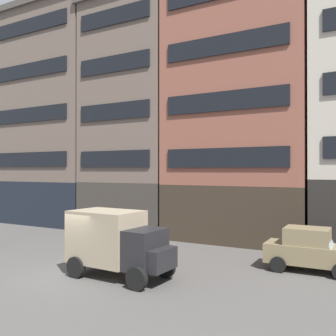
% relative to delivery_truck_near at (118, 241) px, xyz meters
% --- Properties ---
extents(ground_plane, '(120.00, 120.00, 0.00)m').
position_rel_delivery_truck_near_xyz_m(ground_plane, '(-1.89, -0.29, -1.42)').
color(ground_plane, '#4C4947').
extents(building_far_left, '(9.87, 7.22, 17.61)m').
position_rel_delivery_truck_near_xyz_m(building_far_left, '(-14.25, 11.06, 7.42)').
color(building_far_left, black).
rests_on(building_far_left, ground_plane).
extents(building_center_left, '(7.15, 7.22, 16.55)m').
position_rel_delivery_truck_near_xyz_m(building_center_left, '(-6.09, 11.06, 6.89)').
color(building_center_left, '#38332D').
rests_on(building_center_left, ground_plane).
extents(building_center_right, '(9.00, 7.22, 16.59)m').
position_rel_delivery_truck_near_xyz_m(building_center_right, '(1.64, 11.06, 6.91)').
color(building_center_right, '#33281E').
rests_on(building_center_right, ground_plane).
extents(delivery_truck_near, '(4.43, 2.30, 2.62)m').
position_rel_delivery_truck_near_xyz_m(delivery_truck_near, '(0.00, 0.00, 0.00)').
color(delivery_truck_near, black).
rests_on(delivery_truck_near, ground_plane).
extents(sedan_light, '(3.72, 1.91, 1.83)m').
position_rel_delivery_truck_near_xyz_m(sedan_light, '(6.60, 4.66, -0.51)').
color(sedan_light, '#7A6B4C').
rests_on(sedan_light, ground_plane).
extents(pedestrian_officer, '(0.46, 0.46, 1.79)m').
position_rel_delivery_truck_near_xyz_m(pedestrian_officer, '(-5.83, 4.51, -0.44)').
color(pedestrian_officer, black).
rests_on(pedestrian_officer, ground_plane).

